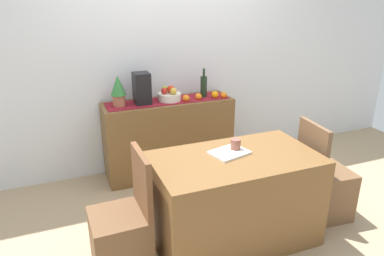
{
  "coord_description": "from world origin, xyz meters",
  "views": [
    {
      "loc": [
        -1.19,
        -2.55,
        1.91
      ],
      "look_at": [
        -0.03,
        0.38,
        0.71
      ],
      "focal_mm": 33.43,
      "sensor_mm": 36.0,
      "label": 1
    }
  ],
  "objects_px": {
    "dining_table": "(234,199)",
    "open_book": "(229,153)",
    "wine_bottle": "(204,86)",
    "coffee_cup": "(235,145)",
    "potted_plant": "(118,90)",
    "coffee_maker": "(142,88)",
    "chair_by_corner": "(323,189)",
    "fruit_bowl": "(170,97)",
    "chair_near_window": "(123,236)",
    "sideboard_console": "(169,137)"
  },
  "relations": [
    {
      "from": "potted_plant",
      "to": "chair_by_corner",
      "type": "xyz_separation_m",
      "value": [
        1.53,
        -1.31,
        -0.74
      ]
    },
    {
      "from": "wine_bottle",
      "to": "coffee_maker",
      "type": "relative_size",
      "value": 0.98
    },
    {
      "from": "fruit_bowl",
      "to": "coffee_maker",
      "type": "xyz_separation_m",
      "value": [
        -0.29,
        0.0,
        0.12
      ]
    },
    {
      "from": "fruit_bowl",
      "to": "coffee_cup",
      "type": "height_order",
      "value": "fruit_bowl"
    },
    {
      "from": "chair_near_window",
      "to": "coffee_cup",
      "type": "bearing_deg",
      "value": 5.78
    },
    {
      "from": "fruit_bowl",
      "to": "chair_near_window",
      "type": "height_order",
      "value": "fruit_bowl"
    },
    {
      "from": "wine_bottle",
      "to": "chair_by_corner",
      "type": "distance_m",
      "value": 1.6
    },
    {
      "from": "open_book",
      "to": "coffee_cup",
      "type": "bearing_deg",
      "value": 7.48
    },
    {
      "from": "dining_table",
      "to": "open_book",
      "type": "height_order",
      "value": "open_book"
    },
    {
      "from": "wine_bottle",
      "to": "coffee_cup",
      "type": "relative_size",
      "value": 3.13
    },
    {
      "from": "dining_table",
      "to": "coffee_cup",
      "type": "xyz_separation_m",
      "value": [
        0.04,
        0.1,
        0.42
      ]
    },
    {
      "from": "fruit_bowl",
      "to": "chair_near_window",
      "type": "xyz_separation_m",
      "value": [
        -0.8,
        -1.31,
        -0.61
      ]
    },
    {
      "from": "sideboard_console",
      "to": "potted_plant",
      "type": "xyz_separation_m",
      "value": [
        -0.51,
        -0.0,
        0.59
      ]
    },
    {
      "from": "fruit_bowl",
      "to": "coffee_maker",
      "type": "bearing_deg",
      "value": 180.0
    },
    {
      "from": "coffee_maker",
      "to": "coffee_cup",
      "type": "xyz_separation_m",
      "value": [
        0.44,
        -1.21,
        -0.2
      ]
    },
    {
      "from": "coffee_cup",
      "to": "dining_table",
      "type": "bearing_deg",
      "value": -113.96
    },
    {
      "from": "wine_bottle",
      "to": "dining_table",
      "type": "bearing_deg",
      "value": -102.62
    },
    {
      "from": "fruit_bowl",
      "to": "chair_near_window",
      "type": "distance_m",
      "value": 1.65
    },
    {
      "from": "fruit_bowl",
      "to": "chair_by_corner",
      "type": "bearing_deg",
      "value": -52.65
    },
    {
      "from": "wine_bottle",
      "to": "chair_near_window",
      "type": "height_order",
      "value": "wine_bottle"
    },
    {
      "from": "coffee_cup",
      "to": "chair_near_window",
      "type": "height_order",
      "value": "chair_near_window"
    },
    {
      "from": "potted_plant",
      "to": "open_book",
      "type": "relative_size",
      "value": 1.12
    },
    {
      "from": "coffee_maker",
      "to": "open_book",
      "type": "distance_m",
      "value": 1.32
    },
    {
      "from": "dining_table",
      "to": "open_book",
      "type": "xyz_separation_m",
      "value": [
        -0.02,
        0.07,
        0.38
      ]
    },
    {
      "from": "fruit_bowl",
      "to": "wine_bottle",
      "type": "bearing_deg",
      "value": 0.0
    },
    {
      "from": "sideboard_console",
      "to": "chair_by_corner",
      "type": "distance_m",
      "value": 1.66
    },
    {
      "from": "coffee_cup",
      "to": "fruit_bowl",
      "type": "bearing_deg",
      "value": 96.65
    },
    {
      "from": "chair_near_window",
      "to": "sideboard_console",
      "type": "bearing_deg",
      "value": 59.14
    },
    {
      "from": "potted_plant",
      "to": "chair_near_window",
      "type": "height_order",
      "value": "potted_plant"
    },
    {
      "from": "coffee_cup",
      "to": "chair_near_window",
      "type": "xyz_separation_m",
      "value": [
        -0.94,
        -0.1,
        -0.52
      ]
    },
    {
      "from": "wine_bottle",
      "to": "potted_plant",
      "type": "relative_size",
      "value": 1.0
    },
    {
      "from": "coffee_cup",
      "to": "chair_by_corner",
      "type": "height_order",
      "value": "chair_by_corner"
    },
    {
      "from": "sideboard_console",
      "to": "chair_by_corner",
      "type": "relative_size",
      "value": 1.54
    },
    {
      "from": "wine_bottle",
      "to": "chair_by_corner",
      "type": "bearing_deg",
      "value": -65.14
    },
    {
      "from": "coffee_maker",
      "to": "potted_plant",
      "type": "bearing_deg",
      "value": -180.0
    },
    {
      "from": "open_book",
      "to": "chair_near_window",
      "type": "height_order",
      "value": "chair_near_window"
    },
    {
      "from": "fruit_bowl",
      "to": "potted_plant",
      "type": "relative_size",
      "value": 0.77
    },
    {
      "from": "coffee_maker",
      "to": "potted_plant",
      "type": "distance_m",
      "value": 0.24
    },
    {
      "from": "open_book",
      "to": "wine_bottle",
      "type": "bearing_deg",
      "value": 60.98
    },
    {
      "from": "fruit_bowl",
      "to": "dining_table",
      "type": "height_order",
      "value": "fruit_bowl"
    },
    {
      "from": "coffee_maker",
      "to": "dining_table",
      "type": "distance_m",
      "value": 1.5
    },
    {
      "from": "sideboard_console",
      "to": "open_book",
      "type": "distance_m",
      "value": 1.29
    },
    {
      "from": "chair_near_window",
      "to": "dining_table",
      "type": "bearing_deg",
      "value": -0.02
    },
    {
      "from": "open_book",
      "to": "chair_by_corner",
      "type": "bearing_deg",
      "value": -18.86
    },
    {
      "from": "chair_by_corner",
      "to": "sideboard_console",
      "type": "bearing_deg",
      "value": 127.84
    },
    {
      "from": "potted_plant",
      "to": "chair_by_corner",
      "type": "height_order",
      "value": "potted_plant"
    },
    {
      "from": "chair_near_window",
      "to": "chair_by_corner",
      "type": "bearing_deg",
      "value": 0.03
    },
    {
      "from": "sideboard_console",
      "to": "wine_bottle",
      "type": "height_order",
      "value": "wine_bottle"
    },
    {
      "from": "fruit_bowl",
      "to": "open_book",
      "type": "bearing_deg",
      "value": -86.53
    },
    {
      "from": "dining_table",
      "to": "chair_near_window",
      "type": "height_order",
      "value": "chair_near_window"
    }
  ]
}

